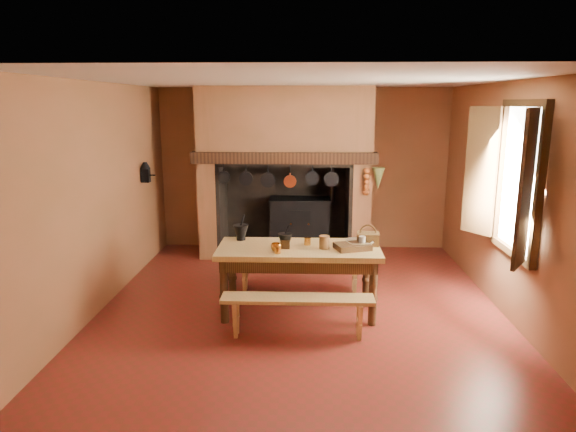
{
  "coord_description": "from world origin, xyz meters",
  "views": [
    {
      "loc": [
        0.08,
        -6.21,
        2.55
      ],
      "look_at": [
        -0.17,
        0.3,
        1.1
      ],
      "focal_mm": 32.0,
      "sensor_mm": 36.0,
      "label": 1
    }
  ],
  "objects_px": {
    "mixing_bowl": "(359,243)",
    "coffee_grinder": "(285,243)",
    "work_table": "(299,257)",
    "iron_range": "(300,224)",
    "wicker_basket": "(368,238)",
    "bench_front": "(297,307)"
  },
  "relations": [
    {
      "from": "wicker_basket",
      "to": "bench_front",
      "type": "bearing_deg",
      "value": -129.33
    },
    {
      "from": "iron_range",
      "to": "work_table",
      "type": "bearing_deg",
      "value": -89.56
    },
    {
      "from": "bench_front",
      "to": "coffee_grinder",
      "type": "distance_m",
      "value": 0.85
    },
    {
      "from": "iron_range",
      "to": "bench_front",
      "type": "bearing_deg",
      "value": -89.65
    },
    {
      "from": "work_table",
      "to": "bench_front",
      "type": "height_order",
      "value": "work_table"
    },
    {
      "from": "bench_front",
      "to": "iron_range",
      "type": "bearing_deg",
      "value": 90.35
    },
    {
      "from": "mixing_bowl",
      "to": "wicker_basket",
      "type": "bearing_deg",
      "value": 36.06
    },
    {
      "from": "iron_range",
      "to": "wicker_basket",
      "type": "xyz_separation_m",
      "value": [
        0.86,
        -2.58,
        0.44
      ]
    },
    {
      "from": "wicker_basket",
      "to": "iron_range",
      "type": "bearing_deg",
      "value": 115.42
    },
    {
      "from": "iron_range",
      "to": "work_table",
      "type": "relative_size",
      "value": 0.82
    },
    {
      "from": "wicker_basket",
      "to": "mixing_bowl",
      "type": "bearing_deg",
      "value": -136.98
    },
    {
      "from": "mixing_bowl",
      "to": "coffee_grinder",
      "type": "bearing_deg",
      "value": -173.7
    },
    {
      "from": "coffee_grinder",
      "to": "wicker_basket",
      "type": "relative_size",
      "value": 0.58
    },
    {
      "from": "bench_front",
      "to": "wicker_basket",
      "type": "bearing_deg",
      "value": 43.71
    },
    {
      "from": "work_table",
      "to": "coffee_grinder",
      "type": "bearing_deg",
      "value": -161.53
    },
    {
      "from": "work_table",
      "to": "iron_range",
      "type": "bearing_deg",
      "value": 90.44
    },
    {
      "from": "coffee_grinder",
      "to": "wicker_basket",
      "type": "xyz_separation_m",
      "value": [
        1.0,
        0.18,
        0.02
      ]
    },
    {
      "from": "work_table",
      "to": "bench_front",
      "type": "bearing_deg",
      "value": -90.0
    },
    {
      "from": "work_table",
      "to": "mixing_bowl",
      "type": "height_order",
      "value": "mixing_bowl"
    },
    {
      "from": "bench_front",
      "to": "coffee_grinder",
      "type": "xyz_separation_m",
      "value": [
        -0.16,
        0.62,
        0.56
      ]
    },
    {
      "from": "iron_range",
      "to": "mixing_bowl",
      "type": "bearing_deg",
      "value": -74.27
    },
    {
      "from": "work_table",
      "to": "wicker_basket",
      "type": "bearing_deg",
      "value": 8.52
    }
  ]
}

